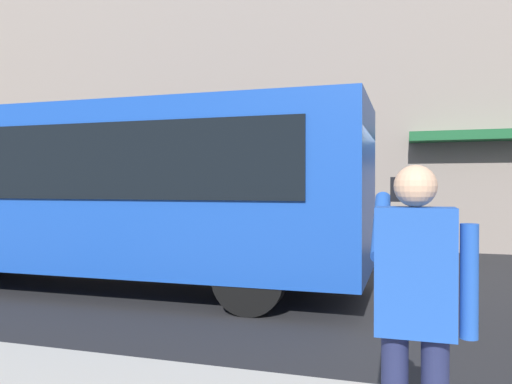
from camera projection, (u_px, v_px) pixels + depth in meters
The scene contains 4 objects.
ground_plane at pixel (320, 299), 7.67m from camera, with size 60.00×60.00×0.00m, color #232326.
building_facade_far at pixel (362, 35), 14.10m from camera, with size 28.00×1.55×12.00m.
red_bus at pixel (102, 189), 8.65m from camera, with size 9.05×2.54×3.08m.
pedestrian_photographer at pixel (416, 301), 2.61m from camera, with size 0.53×0.52×1.70m.
Camera 1 is at (-1.30, 7.61, 1.74)m, focal length 35.20 mm.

